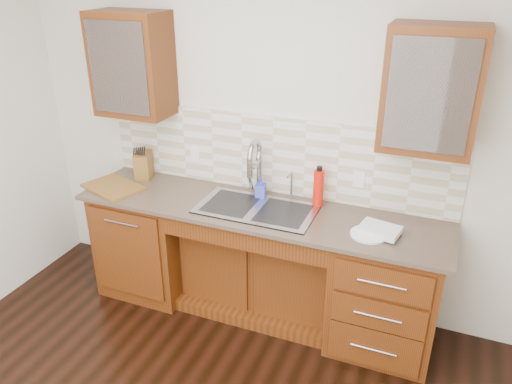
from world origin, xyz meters
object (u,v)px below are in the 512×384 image
at_px(soap_bottle, 261,188).
at_px(knife_block, 144,165).
at_px(plate, 369,234).
at_px(cutting_board, 113,187).
at_px(water_bottle, 318,188).

bearing_deg(soap_bottle, knife_block, 170.46).
xyz_separation_m(plate, cutting_board, (-1.98, -0.01, 0.00)).
relative_size(plate, cutting_board, 0.54).
bearing_deg(knife_block, cutting_board, -131.85).
height_order(soap_bottle, water_bottle, water_bottle).
distance_m(knife_block, cutting_board, 0.31).
bearing_deg(knife_block, plate, -28.11).
relative_size(knife_block, cutting_board, 0.47).
bearing_deg(cutting_board, soap_bottle, 13.45).
distance_m(soap_bottle, cutting_board, 1.16).
bearing_deg(water_bottle, cutting_board, -169.20).
bearing_deg(knife_block, soap_bottle, -20.21).
bearing_deg(cutting_board, knife_block, 68.21).
height_order(soap_bottle, plate, soap_bottle).
height_order(plate, knife_block, knife_block).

